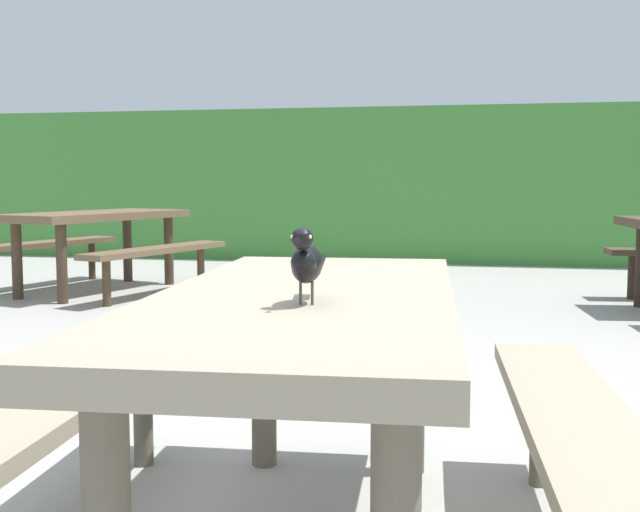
{
  "coord_description": "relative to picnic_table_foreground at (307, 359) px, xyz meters",
  "views": [
    {
      "loc": [
        0.55,
        -2.31,
        1.03
      ],
      "look_at": [
        0.14,
        -0.36,
        0.84
      ],
      "focal_mm": 44.57,
      "sensor_mm": 36.0,
      "label": 1
    }
  ],
  "objects": [
    {
      "name": "picnic_table_foreground",
      "position": [
        0.0,
        0.0,
        0.0
      ],
      "size": [
        1.79,
        1.85,
        0.74
      ],
      "color": "gray",
      "rests_on": "ground"
    },
    {
      "name": "bird_grackle",
      "position": [
        0.05,
        -0.23,
        0.29
      ],
      "size": [
        0.08,
        0.29,
        0.18
      ],
      "color": "black",
      "rests_on": "picnic_table_foreground"
    },
    {
      "name": "picnic_table_mid_left",
      "position": [
        -3.06,
        4.74,
        0.0
      ],
      "size": [
        2.09,
        2.11,
        0.74
      ],
      "color": "brown",
      "rests_on": "ground"
    },
    {
      "name": "hedge_wall",
      "position": [
        -0.09,
        8.57,
        0.41
      ],
      "size": [
        28.0,
        1.56,
        1.94
      ],
      "primitive_type": "cube",
      "color": "#428438",
      "rests_on": "ground"
    }
  ]
}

